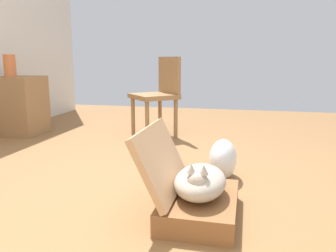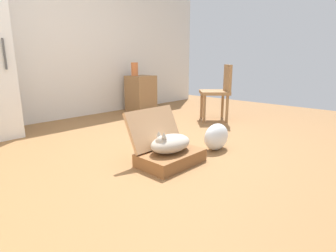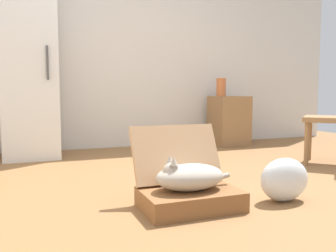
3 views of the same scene
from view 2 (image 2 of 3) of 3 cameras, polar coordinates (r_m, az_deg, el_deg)
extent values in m
plane|color=olive|center=(3.10, -1.32, -4.19)|extent=(7.68, 7.68, 0.00)
cube|color=silver|center=(4.83, -21.83, 16.92)|extent=(6.40, 0.12, 2.60)
cube|color=brown|center=(2.56, 0.55, -6.72)|extent=(0.60, 0.40, 0.12)
cube|color=tan|center=(2.63, -2.98, -0.46)|extent=(0.60, 0.21, 0.38)
ellipsoid|color=#B2A899|center=(2.51, 0.55, -3.71)|extent=(0.44, 0.28, 0.16)
sphere|color=#B2A899|center=(2.42, -1.39, -3.42)|extent=(0.12, 0.12, 0.12)
cone|color=#B2A899|center=(2.38, -0.86, -1.92)|extent=(0.05, 0.05, 0.05)
cone|color=#B2A899|center=(2.42, -1.94, -1.64)|extent=(0.05, 0.05, 0.05)
cylinder|color=#B2A899|center=(2.69, 2.76, -3.38)|extent=(0.20, 0.03, 0.07)
ellipsoid|color=silver|center=(2.98, 10.18, -2.26)|extent=(0.35, 0.20, 0.29)
cylinder|color=#4C4C4C|center=(3.72, -31.29, 12.89)|extent=(0.02, 0.02, 0.35)
cube|color=olive|center=(5.24, -5.75, 6.89)|extent=(0.46, 0.44, 0.67)
cylinder|color=#CC6B38|center=(5.15, -7.07, 11.84)|extent=(0.13, 0.13, 0.24)
cylinder|color=olive|center=(4.57, 7.10, 4.35)|extent=(0.04, 0.04, 0.43)
cylinder|color=olive|center=(4.22, 7.68, 3.54)|extent=(0.04, 0.04, 0.43)
cylinder|color=olive|center=(4.63, 11.45, 4.29)|extent=(0.04, 0.04, 0.43)
cylinder|color=olive|center=(4.28, 12.37, 3.48)|extent=(0.04, 0.04, 0.43)
cube|color=olive|center=(4.39, 9.78, 7.03)|extent=(0.63, 0.63, 0.05)
cube|color=olive|center=(4.40, 12.48, 9.92)|extent=(0.34, 0.32, 0.41)
camera|label=1|loc=(1.40, -46.91, 5.65)|focal=36.30mm
camera|label=3|loc=(0.95, 62.74, -8.52)|focal=38.36mm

